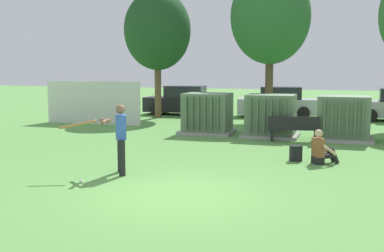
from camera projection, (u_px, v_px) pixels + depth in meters
The scene contains 14 objects.
ground_plane at pixel (176, 194), 10.02m from camera, with size 96.00×96.00×0.00m, color #5B9947.
fence_panel at pixel (93, 103), 22.23m from camera, with size 4.80×0.12×2.00m, color silver.
transformer_west at pixel (207, 114), 19.06m from camera, with size 2.10×1.70×1.62m.
transformer_mid_west at pixel (271, 116), 18.13m from camera, with size 2.10×1.70×1.62m.
transformer_mid_east at pixel (343, 119), 17.24m from camera, with size 2.10×1.70×1.62m.
park_bench at pixel (294, 127), 16.95m from camera, with size 1.84×0.74×0.92m.
batter at pixel (119, 135), 11.79m from camera, with size 1.50×1.06×1.74m.
sports_ball at pixel (81, 181), 10.96m from camera, with size 0.09×0.09×0.09m, color white.
seated_spectator at pixel (321, 150), 13.12m from camera, with size 0.78×0.68×0.96m.
backpack at pixel (296, 154), 13.52m from camera, with size 0.37×0.35×0.44m.
tree_left at pixel (157, 31), 24.52m from camera, with size 3.45×3.45×6.59m.
tree_center_left at pixel (270, 17), 22.96m from camera, with size 3.86×3.86×7.37m.
parked_car_leftmost at pixel (184, 101), 26.65m from camera, with size 4.31×2.16×1.62m.
parked_car_left_of_center at pixel (279, 103), 25.33m from camera, with size 4.39×2.33×1.62m.
Camera 1 is at (3.32, -9.19, 2.66)m, focal length 44.54 mm.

